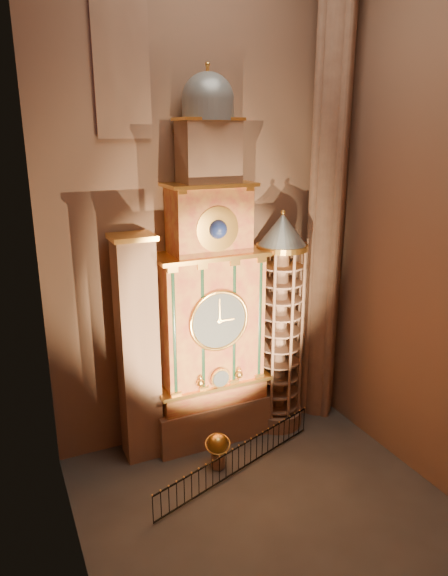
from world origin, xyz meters
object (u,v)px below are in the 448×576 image
portrait_tower (138,350)px  stair_turret (279,325)px  celestial_globe (218,448)px  astronomical_clock (210,306)px  iron_railing (239,459)px

portrait_tower → stair_turret: 6.91m
celestial_globe → portrait_tower: bearing=138.5°
astronomical_clock → iron_railing: bearing=-90.8°
astronomical_clock → iron_railing: (-0.04, -3.10, -6.00)m
portrait_tower → iron_railing: bearing=-42.9°
portrait_tower → iron_railing: portrait_tower is taller
astronomical_clock → celestial_globe: 6.22m
astronomical_clock → stair_turret: (3.50, -0.26, -1.41)m
portrait_tower → celestial_globe: bearing=-41.5°
portrait_tower → iron_railing: (3.36, -3.12, -4.47)m
portrait_tower → celestial_globe: (2.70, -2.38, -4.18)m
astronomical_clock → stair_turret: size_ratio=1.55×
portrait_tower → celestial_globe: portrait_tower is taller
portrait_tower → stair_turret: bearing=-2.3°
stair_turret → celestial_globe: (-4.20, -2.10, -4.30)m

